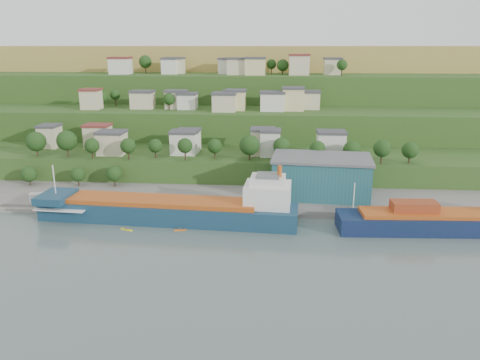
# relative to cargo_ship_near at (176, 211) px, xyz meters

# --- Properties ---
(ground) EXTENTS (500.00, 500.00, 0.00)m
(ground) POSITION_rel_cargo_ship_near_xyz_m (7.31, -10.17, -3.04)
(ground) COLOR #4D5E5B
(ground) RESTS_ON ground
(quay) EXTENTS (220.00, 26.00, 4.00)m
(quay) POSITION_rel_cargo_ship_near_xyz_m (27.31, 17.83, -3.04)
(quay) COLOR slate
(quay) RESTS_ON ground
(pebble_beach) EXTENTS (40.00, 18.00, 2.40)m
(pebble_beach) POSITION_rel_cargo_ship_near_xyz_m (-47.69, 11.83, -3.04)
(pebble_beach) COLOR slate
(pebble_beach) RESTS_ON ground
(hillside) EXTENTS (360.00, 210.36, 96.00)m
(hillside) POSITION_rel_cargo_ship_near_xyz_m (7.29, 158.50, -2.95)
(hillside) COLOR #284719
(hillside) RESTS_ON ground
(cargo_ship_near) EXTENTS (74.75, 16.39, 19.05)m
(cargo_ship_near) POSITION_rel_cargo_ship_near_xyz_m (0.00, 0.00, 0.00)
(cargo_ship_near) COLOR #14394E
(cargo_ship_near) RESTS_ON ground
(cargo_ship_far) EXTENTS (61.09, 12.91, 16.49)m
(cargo_ship_far) POSITION_rel_cargo_ship_near_xyz_m (78.12, -2.45, -0.44)
(cargo_ship_far) COLOR #0C2037
(cargo_ship_far) RESTS_ON ground
(warehouse) EXTENTS (32.61, 21.76, 12.80)m
(warehouse) POSITION_rel_cargo_ship_near_xyz_m (42.81, 20.83, 5.39)
(warehouse) COLOR #1F555D
(warehouse) RESTS_ON quay
(caravan) EXTENTS (7.31, 4.59, 3.17)m
(caravan) POSITION_rel_cargo_ship_near_xyz_m (-44.65, 9.07, -0.26)
(caravan) COLOR silver
(caravan) RESTS_ON pebble_beach
(dinghy) EXTENTS (3.81, 1.47, 0.76)m
(dinghy) POSITION_rel_cargo_ship_near_xyz_m (-41.58, 10.46, -1.46)
(dinghy) COLOR silver
(dinghy) RESTS_ON pebble_beach
(kayak_orange) EXTENTS (3.33, 1.16, 0.82)m
(kayak_orange) POSITION_rel_cargo_ship_near_xyz_m (2.49, -7.32, -2.80)
(kayak_orange) COLOR orange
(kayak_orange) RESTS_ON ground
(kayak_yellow) EXTENTS (3.61, 1.93, 0.91)m
(kayak_yellow) POSITION_rel_cargo_ship_near_xyz_m (-12.21, -8.16, -2.77)
(kayak_yellow) COLOR yellow
(kayak_yellow) RESTS_ON ground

